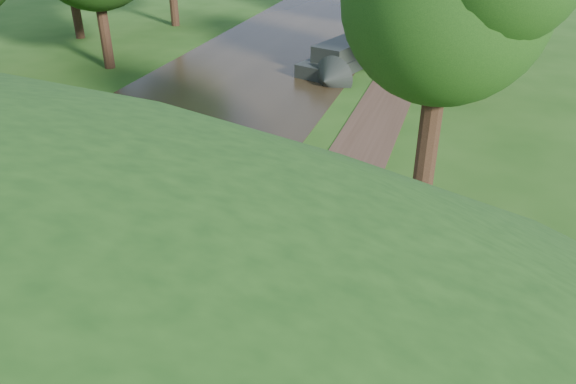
% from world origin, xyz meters
% --- Properties ---
extents(ground, '(100.00, 100.00, 0.00)m').
position_xyz_m(ground, '(0.00, 0.00, 0.00)').
color(ground, '#224A12').
rests_on(ground, ground).
extents(canal_water, '(10.00, 100.00, 0.02)m').
position_xyz_m(canal_water, '(-6.00, 0.00, 0.01)').
color(canal_water, black).
rests_on(canal_water, ground).
extents(towpath, '(2.20, 100.00, 0.03)m').
position_xyz_m(towpath, '(1.20, 0.00, 0.01)').
color(towpath, '#442D1F').
rests_on(towpath, ground).
extents(plant_boat, '(2.29, 13.52, 2.28)m').
position_xyz_m(plant_boat, '(-2.25, -2.73, 0.85)').
color(plant_boat, white).
rests_on(plant_boat, canal_water).
extents(second_boat, '(3.95, 7.85, 1.44)m').
position_xyz_m(second_boat, '(-1.75, 17.74, 0.58)').
color(second_boat, black).
rests_on(second_boat, canal_water).
extents(pedestrian_pink, '(0.75, 0.54, 1.90)m').
position_xyz_m(pedestrian_pink, '(0.54, 23.65, 0.98)').
color(pedestrian_pink, '#C04F8B').
rests_on(pedestrian_pink, towpath).
extents(verge_plant, '(0.45, 0.41, 0.43)m').
position_xyz_m(verge_plant, '(-0.60, 1.78, 0.22)').
color(verge_plant, '#2D6E21').
rests_on(verge_plant, ground).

